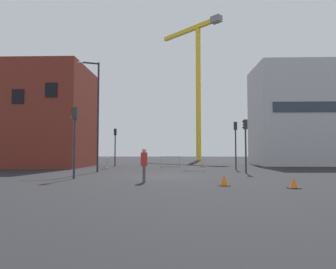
{
  "coord_description": "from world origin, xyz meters",
  "views": [
    {
      "loc": [
        0.83,
        -19.83,
        1.55
      ],
      "look_at": [
        0.0,
        6.96,
        3.06
      ],
      "focal_mm": 32.88,
      "sensor_mm": 36.0,
      "label": 1
    }
  ],
  "objects_px": {
    "traffic_light_corner": "(245,137)",
    "construction_crane": "(198,73)",
    "traffic_light_island": "(236,138)",
    "streetlamp_tall": "(96,108)",
    "traffic_light_far": "(115,141)",
    "traffic_light_near": "(74,131)",
    "pedestrian_walking": "(144,162)",
    "traffic_cone_on_verge": "(294,183)",
    "traffic_cone_striped": "(203,165)",
    "traffic_cone_by_barrier": "(224,181)"
  },
  "relations": [
    {
      "from": "traffic_light_island",
      "to": "traffic_cone_by_barrier",
      "type": "xyz_separation_m",
      "value": [
        -2.93,
        -12.68,
        -2.54
      ]
    },
    {
      "from": "traffic_cone_by_barrier",
      "to": "traffic_cone_on_verge",
      "type": "height_order",
      "value": "traffic_cone_by_barrier"
    },
    {
      "from": "streetlamp_tall",
      "to": "traffic_light_island",
      "type": "distance_m",
      "value": 12.07
    },
    {
      "from": "traffic_light_island",
      "to": "traffic_cone_striped",
      "type": "height_order",
      "value": "traffic_light_island"
    },
    {
      "from": "traffic_cone_striped",
      "to": "traffic_cone_on_verge",
      "type": "distance_m",
      "value": 18.56
    },
    {
      "from": "streetlamp_tall",
      "to": "traffic_light_corner",
      "type": "relative_size",
      "value": 2.18
    },
    {
      "from": "pedestrian_walking",
      "to": "traffic_cone_by_barrier",
      "type": "xyz_separation_m",
      "value": [
        3.82,
        -1.33,
        -0.78
      ]
    },
    {
      "from": "traffic_cone_striped",
      "to": "pedestrian_walking",
      "type": "bearing_deg",
      "value": -104.79
    },
    {
      "from": "pedestrian_walking",
      "to": "traffic_cone_on_verge",
      "type": "xyz_separation_m",
      "value": [
        6.62,
        -2.28,
        -0.8
      ]
    },
    {
      "from": "traffic_light_far",
      "to": "traffic_light_corner",
      "type": "xyz_separation_m",
      "value": [
        11.66,
        -10.39,
        -0.09
      ]
    },
    {
      "from": "traffic_light_corner",
      "to": "construction_crane",
      "type": "bearing_deg",
      "value": 92.19
    },
    {
      "from": "streetlamp_tall",
      "to": "traffic_light_far",
      "type": "height_order",
      "value": "streetlamp_tall"
    },
    {
      "from": "traffic_light_island",
      "to": "traffic_cone_striped",
      "type": "bearing_deg",
      "value": 117.53
    },
    {
      "from": "construction_crane",
      "to": "traffic_light_island",
      "type": "bearing_deg",
      "value": -87.24
    },
    {
      "from": "traffic_cone_striped",
      "to": "traffic_light_island",
      "type": "bearing_deg",
      "value": -62.47
    },
    {
      "from": "streetlamp_tall",
      "to": "pedestrian_walking",
      "type": "height_order",
      "value": "streetlamp_tall"
    },
    {
      "from": "streetlamp_tall",
      "to": "traffic_cone_on_verge",
      "type": "xyz_separation_m",
      "value": [
        11.21,
        -10.09,
        -4.68
      ]
    },
    {
      "from": "traffic_cone_striped",
      "to": "traffic_cone_by_barrier",
      "type": "bearing_deg",
      "value": -91.44
    },
    {
      "from": "traffic_light_far",
      "to": "streetlamp_tall",
      "type": "bearing_deg",
      "value": -87.42
    },
    {
      "from": "construction_crane",
      "to": "traffic_light_near",
      "type": "relative_size",
      "value": 6.08
    },
    {
      "from": "streetlamp_tall",
      "to": "traffic_cone_by_barrier",
      "type": "xyz_separation_m",
      "value": [
        8.41,
        -9.14,
        -4.65
      ]
    },
    {
      "from": "traffic_light_far",
      "to": "traffic_light_near",
      "type": "height_order",
      "value": "traffic_light_near"
    },
    {
      "from": "construction_crane",
      "to": "traffic_light_near",
      "type": "xyz_separation_m",
      "value": [
        -9.64,
        -37.96,
        -13.19
      ]
    },
    {
      "from": "traffic_cone_striped",
      "to": "traffic_cone_on_verge",
      "type": "relative_size",
      "value": 1.07
    },
    {
      "from": "construction_crane",
      "to": "traffic_cone_by_barrier",
      "type": "relative_size",
      "value": 48.93
    },
    {
      "from": "construction_crane",
      "to": "traffic_light_island",
      "type": "height_order",
      "value": "construction_crane"
    },
    {
      "from": "traffic_light_corner",
      "to": "traffic_cone_on_verge",
      "type": "relative_size",
      "value": 8.29
    },
    {
      "from": "construction_crane",
      "to": "traffic_cone_striped",
      "type": "bearing_deg",
      "value": -92.67
    },
    {
      "from": "streetlamp_tall",
      "to": "traffic_light_corner",
      "type": "height_order",
      "value": "streetlamp_tall"
    },
    {
      "from": "traffic_light_island",
      "to": "traffic_cone_on_verge",
      "type": "distance_m",
      "value": 13.87
    },
    {
      "from": "traffic_cone_on_verge",
      "to": "traffic_light_far",
      "type": "bearing_deg",
      "value": 120.69
    },
    {
      "from": "traffic_light_far",
      "to": "pedestrian_walking",
      "type": "distance_m",
      "value": 18.12
    },
    {
      "from": "traffic_cone_by_barrier",
      "to": "construction_crane",
      "type": "bearing_deg",
      "value": 87.85
    },
    {
      "from": "traffic_light_far",
      "to": "traffic_light_corner",
      "type": "relative_size",
      "value": 1.04
    },
    {
      "from": "pedestrian_walking",
      "to": "traffic_cone_by_barrier",
      "type": "relative_size",
      "value": 3.39
    },
    {
      "from": "traffic_light_corner",
      "to": "traffic_cone_on_verge",
      "type": "bearing_deg",
      "value": -90.13
    },
    {
      "from": "streetlamp_tall",
      "to": "traffic_light_far",
      "type": "relative_size",
      "value": 2.1
    },
    {
      "from": "traffic_light_island",
      "to": "traffic_cone_on_verge",
      "type": "relative_size",
      "value": 8.85
    },
    {
      "from": "traffic_light_island",
      "to": "pedestrian_walking",
      "type": "xyz_separation_m",
      "value": [
        -6.75,
        -11.35,
        -1.76
      ]
    },
    {
      "from": "traffic_cone_on_verge",
      "to": "traffic_light_corner",
      "type": "bearing_deg",
      "value": 89.87
    },
    {
      "from": "traffic_light_far",
      "to": "traffic_cone_striped",
      "type": "bearing_deg",
      "value": -7.35
    },
    {
      "from": "construction_crane",
      "to": "streetlamp_tall",
      "type": "bearing_deg",
      "value": -107.22
    },
    {
      "from": "pedestrian_walking",
      "to": "traffic_cone_striped",
      "type": "xyz_separation_m",
      "value": [
        4.26,
        16.13,
        -0.79
      ]
    },
    {
      "from": "traffic_light_corner",
      "to": "pedestrian_walking",
      "type": "distance_m",
      "value": 9.74
    },
    {
      "from": "traffic_light_near",
      "to": "traffic_light_corner",
      "type": "xyz_separation_m",
      "value": [
        10.91,
        4.93,
        -0.14
      ]
    },
    {
      "from": "traffic_cone_on_verge",
      "to": "streetlamp_tall",
      "type": "bearing_deg",
      "value": 138.0
    },
    {
      "from": "construction_crane",
      "to": "traffic_light_corner",
      "type": "xyz_separation_m",
      "value": [
        1.26,
        -33.03,
        -13.33
      ]
    },
    {
      "from": "construction_crane",
      "to": "traffic_cone_striped",
      "type": "distance_m",
      "value": 28.58
    },
    {
      "from": "traffic_light_far",
      "to": "traffic_light_island",
      "type": "distance_m",
      "value": 13.21
    },
    {
      "from": "traffic_light_far",
      "to": "traffic_cone_on_verge",
      "type": "height_order",
      "value": "traffic_light_far"
    }
  ]
}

